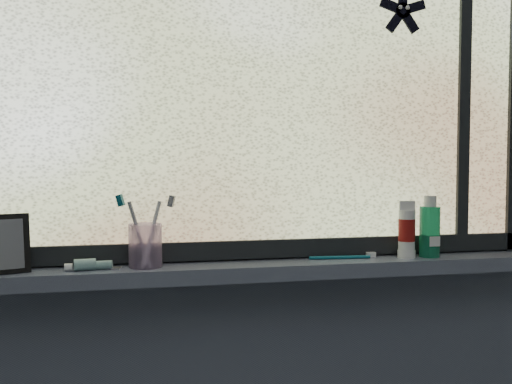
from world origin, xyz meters
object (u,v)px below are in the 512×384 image
at_px(vanity_mirror, 4,244).
at_px(toothbrush_cup, 145,245).
at_px(cream_tube, 407,227).
at_px(mouthwash_bottle, 430,226).

relative_size(vanity_mirror, toothbrush_cup, 1.30).
bearing_deg(cream_tube, vanity_mirror, -179.52).
bearing_deg(mouthwash_bottle, vanity_mirror, -179.61).
xyz_separation_m(vanity_mirror, mouthwash_bottle, (1.13, 0.01, 0.01)).
xyz_separation_m(vanity_mirror, toothbrush_cup, (0.34, 0.02, -0.02)).
relative_size(mouthwash_bottle, cream_tube, 1.25).
distance_m(vanity_mirror, cream_tube, 1.06).
xyz_separation_m(toothbrush_cup, mouthwash_bottle, (0.79, -0.01, 0.03)).
distance_m(mouthwash_bottle, cream_tube, 0.07).
bearing_deg(mouthwash_bottle, toothbrush_cup, 179.35).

